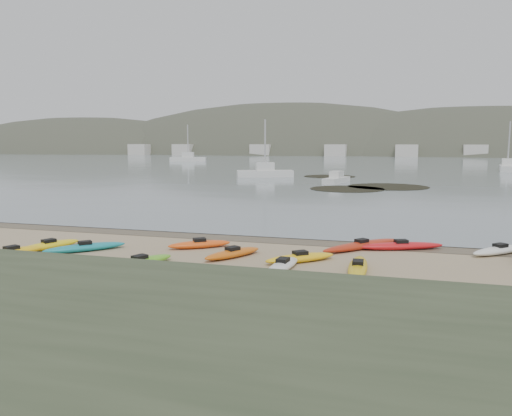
% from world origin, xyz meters
% --- Properties ---
extents(ground, '(600.00, 600.00, 0.00)m').
position_xyz_m(ground, '(0.00, 0.00, 0.00)').
color(ground, tan).
rests_on(ground, ground).
extents(wet_sand, '(60.00, 60.00, 0.00)m').
position_xyz_m(wet_sand, '(0.00, -0.30, 0.00)').
color(wet_sand, brown).
rests_on(wet_sand, ground).
extents(water, '(1200.00, 1200.00, 0.00)m').
position_xyz_m(water, '(0.00, 300.00, 0.01)').
color(water, slate).
rests_on(water, ground).
extents(kayaks, '(22.42, 9.42, 0.34)m').
position_xyz_m(kayaks, '(1.02, -4.22, 0.17)').
color(kayaks, gold).
rests_on(kayaks, ground).
extents(kelp_mats, '(16.17, 25.58, 0.04)m').
position_xyz_m(kelp_mats, '(2.23, 34.03, 0.03)').
color(kelp_mats, black).
rests_on(kelp_mats, water).
extents(moored_boats, '(90.91, 89.63, 1.23)m').
position_xyz_m(moored_boats, '(-1.79, 77.31, 0.56)').
color(moored_boats, silver).
rests_on(moored_boats, ground).
extents(far_hills, '(550.00, 135.00, 80.00)m').
position_xyz_m(far_hills, '(39.38, 193.97, -15.93)').
color(far_hills, '#384235').
rests_on(far_hills, ground).
extents(far_town, '(199.00, 5.00, 4.00)m').
position_xyz_m(far_town, '(6.00, 145.00, 2.00)').
color(far_town, beige).
rests_on(far_town, ground).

